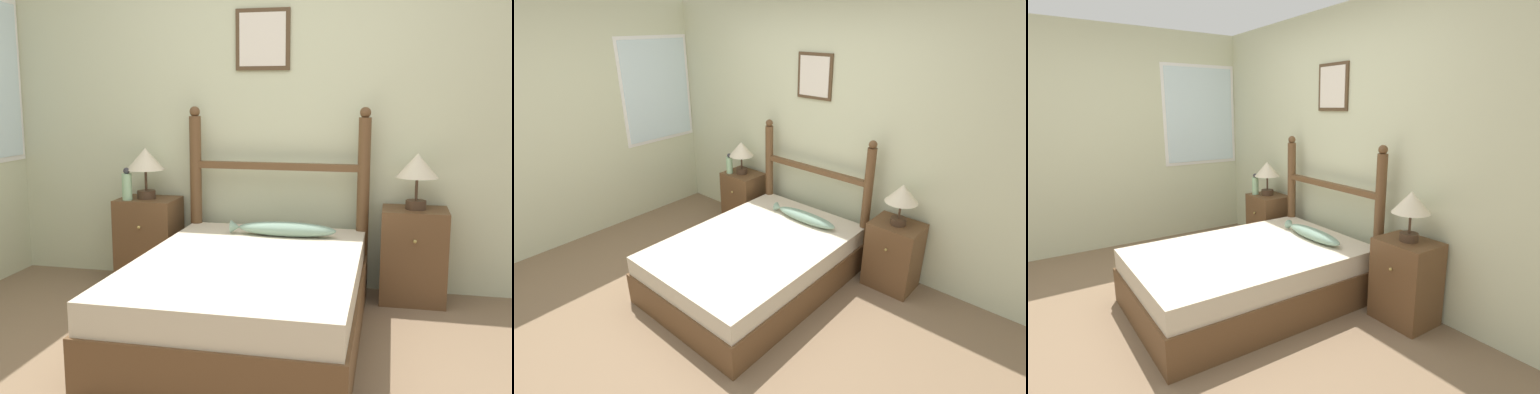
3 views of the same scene
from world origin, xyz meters
TOP-DOWN VIEW (x-y plane):
  - ground_plane at (0.00, 0.00)m, footprint 16.00×16.00m
  - wall_back at (-0.00, 1.73)m, footprint 6.40×0.08m
  - bed at (0.04, 0.66)m, footprint 1.33×1.90m
  - headboard at (0.04, 1.56)m, footprint 1.33×0.09m
  - nightstand_left at (-0.94, 1.49)m, footprint 0.44×0.38m
  - nightstand_right at (1.02, 1.49)m, footprint 0.44×0.38m
  - table_lamp_left at (-0.95, 1.49)m, footprint 0.29×0.29m
  - table_lamp_right at (1.02, 1.49)m, footprint 0.29×0.29m
  - bottle at (-1.06, 1.40)m, footprint 0.07×0.07m
  - fish_pillow at (0.15, 1.27)m, footprint 0.73×0.15m

SIDE VIEW (x-z plane):
  - ground_plane at x=0.00m, z-range 0.00..0.00m
  - bed at x=0.04m, z-range 0.00..0.47m
  - nightstand_left at x=-0.94m, z-range 0.00..0.66m
  - nightstand_right at x=1.02m, z-range 0.00..0.66m
  - fish_pillow at x=0.15m, z-range 0.47..0.57m
  - headboard at x=0.04m, z-range 0.03..1.38m
  - bottle at x=-1.06m, z-range 0.64..0.89m
  - table_lamp_left at x=-0.95m, z-range 0.74..1.13m
  - table_lamp_right at x=1.02m, z-range 0.74..1.13m
  - wall_back at x=0.00m, z-range 0.00..2.55m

